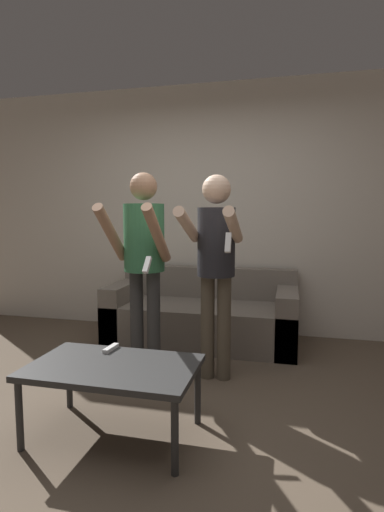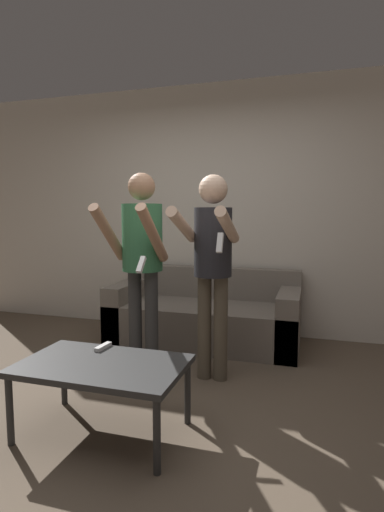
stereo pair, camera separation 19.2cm
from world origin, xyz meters
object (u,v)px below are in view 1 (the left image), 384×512
Objects in this scene: coffee_table at (113,371)px; remote_on_table at (111,348)px; person_standing_left at (144,250)px; couch at (203,316)px; person_standing_right at (216,255)px.

remote_on_table is at bearing 118.01° from coffee_table.
couch is at bearing 71.77° from person_standing_left.
coffee_table is at bearing -61.99° from remote_on_table.
couch is at bearing 85.86° from coffee_table.
coffee_table is 6.37× the size of remote_on_table.
couch reaches higher than remote_on_table.
person_standing_right reaches higher than remote_on_table.
person_standing_right is 1.20m from coffee_table.
remote_on_table is at bearing -98.83° from couch.
remote_on_table is (-0.25, -1.62, 0.19)m from couch.
person_standing_right is 1.06m from remote_on_table.
coffee_table is (-0.13, -1.85, 0.14)m from couch.
person_standing_right is at bearing -0.29° from person_standing_left.
person_standing_right is (0.30, -0.90, 0.73)m from couch.
remote_on_table is (0.04, -0.73, -0.57)m from person_standing_left.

